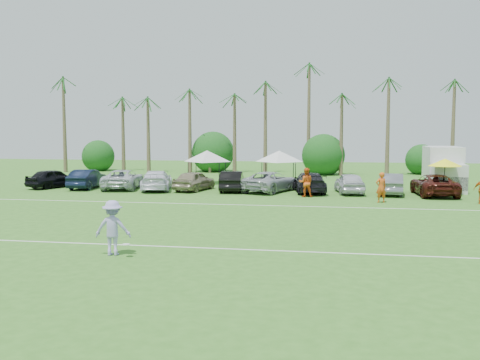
# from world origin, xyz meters

# --- Properties ---
(ground) EXTENTS (120.00, 120.00, 0.00)m
(ground) POSITION_xyz_m (0.00, 0.00, 0.00)
(ground) COLOR #356E21
(ground) RESTS_ON ground
(field_lines) EXTENTS (80.00, 12.10, 0.01)m
(field_lines) POSITION_xyz_m (0.00, 8.00, 0.01)
(field_lines) COLOR white
(field_lines) RESTS_ON ground
(palm_tree_0) EXTENTS (2.40, 2.40, 8.90)m
(palm_tree_0) POSITION_xyz_m (-22.00, 38.00, 7.48)
(palm_tree_0) COLOR brown
(palm_tree_0) RESTS_ON ground
(palm_tree_1) EXTENTS (2.40, 2.40, 9.90)m
(palm_tree_1) POSITION_xyz_m (-17.00, 38.00, 8.35)
(palm_tree_1) COLOR brown
(palm_tree_1) RESTS_ON ground
(palm_tree_2) EXTENTS (2.40, 2.40, 10.90)m
(palm_tree_2) POSITION_xyz_m (-12.00, 38.00, 9.21)
(palm_tree_2) COLOR brown
(palm_tree_2) RESTS_ON ground
(palm_tree_3) EXTENTS (2.40, 2.40, 11.90)m
(palm_tree_3) POSITION_xyz_m (-8.00, 38.00, 10.06)
(palm_tree_3) COLOR brown
(palm_tree_3) RESTS_ON ground
(palm_tree_4) EXTENTS (2.40, 2.40, 8.90)m
(palm_tree_4) POSITION_xyz_m (-4.00, 38.00, 7.48)
(palm_tree_4) COLOR brown
(palm_tree_4) RESTS_ON ground
(palm_tree_5) EXTENTS (2.40, 2.40, 9.90)m
(palm_tree_5) POSITION_xyz_m (0.00, 38.00, 8.35)
(palm_tree_5) COLOR brown
(palm_tree_5) RESTS_ON ground
(palm_tree_6) EXTENTS (2.40, 2.40, 10.90)m
(palm_tree_6) POSITION_xyz_m (4.00, 38.00, 9.21)
(palm_tree_6) COLOR brown
(palm_tree_6) RESTS_ON ground
(palm_tree_7) EXTENTS (2.40, 2.40, 11.90)m
(palm_tree_7) POSITION_xyz_m (8.00, 38.00, 10.06)
(palm_tree_7) COLOR brown
(palm_tree_7) RESTS_ON ground
(palm_tree_8) EXTENTS (2.40, 2.40, 8.90)m
(palm_tree_8) POSITION_xyz_m (13.00, 38.00, 7.48)
(palm_tree_8) COLOR brown
(palm_tree_8) RESTS_ON ground
(palm_tree_9) EXTENTS (2.40, 2.40, 9.90)m
(palm_tree_9) POSITION_xyz_m (18.00, 38.00, 8.35)
(palm_tree_9) COLOR brown
(palm_tree_9) RESTS_ON ground
(bush_tree_0) EXTENTS (4.00, 4.00, 4.00)m
(bush_tree_0) POSITION_xyz_m (-19.00, 39.00, 1.80)
(bush_tree_0) COLOR brown
(bush_tree_0) RESTS_ON ground
(bush_tree_1) EXTENTS (4.00, 4.00, 4.00)m
(bush_tree_1) POSITION_xyz_m (-6.00, 39.00, 1.80)
(bush_tree_1) COLOR brown
(bush_tree_1) RESTS_ON ground
(bush_tree_2) EXTENTS (4.00, 4.00, 4.00)m
(bush_tree_2) POSITION_xyz_m (6.00, 39.00, 1.80)
(bush_tree_2) COLOR brown
(bush_tree_2) RESTS_ON ground
(bush_tree_3) EXTENTS (4.00, 4.00, 4.00)m
(bush_tree_3) POSITION_xyz_m (16.00, 39.00, 1.80)
(bush_tree_3) COLOR brown
(bush_tree_3) RESTS_ON ground
(sideline_player_a) EXTENTS (0.82, 0.68, 1.91)m
(sideline_player_a) POSITION_xyz_m (9.91, 16.59, 0.95)
(sideline_player_a) COLOR #D65217
(sideline_player_a) RESTS_ON ground
(sideline_player_b) EXTENTS (1.01, 0.82, 1.97)m
(sideline_player_b) POSITION_xyz_m (5.14, 18.65, 0.99)
(sideline_player_b) COLOR #E05618
(sideline_player_b) RESTS_ON ground
(box_truck) EXTENTS (2.63, 6.40, 3.26)m
(box_truck) POSITION_xyz_m (15.31, 25.09, 1.74)
(box_truck) COLOR silver
(box_truck) RESTS_ON ground
(canopy_tent_left) EXTENTS (4.06, 4.06, 3.29)m
(canopy_tent_left) POSITION_xyz_m (-3.54, 26.35, 2.82)
(canopy_tent_left) COLOR black
(canopy_tent_left) RESTS_ON ground
(canopy_tent_right) EXTENTS (4.04, 4.04, 3.27)m
(canopy_tent_right) POSITION_xyz_m (2.46, 27.42, 2.80)
(canopy_tent_right) COLOR black
(canopy_tent_right) RESTS_ON ground
(market_umbrella) EXTENTS (2.31, 2.31, 2.57)m
(market_umbrella) POSITION_xyz_m (14.58, 21.13, 2.30)
(market_umbrella) COLOR black
(market_umbrella) RESTS_ON ground
(frisbee_player) EXTENTS (1.41, 0.88, 2.00)m
(frisbee_player) POSITION_xyz_m (-0.93, 0.33, 1.00)
(frisbee_player) COLOR #A69CDD
(frisbee_player) RESTS_ON ground
(parked_car_0) EXTENTS (3.27, 4.72, 1.49)m
(parked_car_0) POSITION_xyz_m (-14.79, 21.19, 0.75)
(parked_car_0) COLOR black
(parked_car_0) RESTS_ON ground
(parked_car_1) EXTENTS (1.85, 4.62, 1.49)m
(parked_car_1) POSITION_xyz_m (-11.93, 21.16, 0.75)
(parked_car_1) COLOR black
(parked_car_1) RESTS_ON ground
(parked_car_2) EXTENTS (3.35, 5.71, 1.49)m
(parked_car_2) POSITION_xyz_m (-9.06, 21.35, 0.75)
(parked_car_2) COLOR silver
(parked_car_2) RESTS_ON ground
(parked_car_3) EXTENTS (3.22, 5.49, 1.49)m
(parked_car_3) POSITION_xyz_m (-6.20, 20.91, 0.75)
(parked_car_3) COLOR white
(parked_car_3) RESTS_ON ground
(parked_car_4) EXTENTS (2.70, 4.67, 1.49)m
(parked_car_4) POSITION_xyz_m (-3.33, 21.16, 0.75)
(parked_car_4) COLOR gray
(parked_car_4) RESTS_ON ground
(parked_car_5) EXTENTS (2.06, 4.67, 1.49)m
(parked_car_5) POSITION_xyz_m (-0.47, 21.30, 0.75)
(parked_car_5) COLOR black
(parked_car_5) RESTS_ON ground
(parked_car_6) EXTENTS (4.20, 5.90, 1.49)m
(parked_car_6) POSITION_xyz_m (2.40, 21.33, 0.75)
(parked_car_6) COLOR #A6A9B1
(parked_car_6) RESTS_ON ground
(parked_car_7) EXTENTS (2.86, 5.40, 1.49)m
(parked_car_7) POSITION_xyz_m (5.26, 21.24, 0.75)
(parked_car_7) COLOR black
(parked_car_7) RESTS_ON ground
(parked_car_8) EXTENTS (2.31, 4.57, 1.49)m
(parked_car_8) POSITION_xyz_m (8.13, 21.26, 0.75)
(parked_car_8) COLOR silver
(parked_car_8) RESTS_ON ground
(parked_car_9) EXTENTS (2.01, 4.66, 1.49)m
(parked_car_9) POSITION_xyz_m (10.99, 21.11, 0.75)
(parked_car_9) COLOR slate
(parked_car_9) RESTS_ON ground
(parked_car_10) EXTENTS (2.77, 5.50, 1.49)m
(parked_car_10) POSITION_xyz_m (13.86, 20.90, 0.75)
(parked_car_10) COLOR #451610
(parked_car_10) RESTS_ON ground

